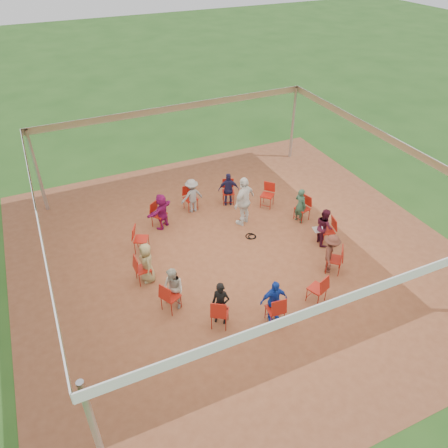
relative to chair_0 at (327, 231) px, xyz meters
name	(u,v)px	position (x,y,z in m)	size (l,w,h in m)	color
ground	(236,253)	(-2.83, 0.67, -0.45)	(80.00, 80.00, 0.00)	#234C18
dirt_patch	(236,253)	(-2.83, 0.67, -0.44)	(13.00, 13.00, 0.00)	brown
tent	(238,187)	(-2.83, 0.67, 1.92)	(10.33, 10.33, 3.00)	#B2B2B7
chair_0	(327,231)	(0.00, 0.00, 0.00)	(0.42, 0.44, 0.90)	#A51A0F
chair_1	(302,209)	(-0.01, 1.39, 0.00)	(0.42, 0.44, 0.90)	#A51A0F
chair_2	(267,195)	(-0.67, 2.62, 0.00)	(0.42, 0.44, 0.90)	#A51A0F
chair_3	(228,192)	(-1.83, 3.40, 0.00)	(0.42, 0.44, 0.90)	#A51A0F
chair_4	(191,199)	(-3.21, 3.55, 0.00)	(0.42, 0.44, 0.90)	#A51A0F
chair_5	(159,215)	(-4.51, 3.05, 0.00)	(0.42, 0.44, 0.90)	#A51A0F
chair_6	(141,239)	(-5.42, 2.00, 0.00)	(0.42, 0.44, 0.90)	#A51A0F
chair_7	(143,269)	(-5.74, 0.64, 0.00)	(0.42, 0.44, 0.90)	#A51A0F
chair_8	(171,296)	(-5.39, -0.71, 0.00)	(0.42, 0.44, 0.90)	#A51A0F
chair_9	(220,312)	(-4.46, -1.74, 0.00)	(0.42, 0.44, 0.90)	#A51A0F
chair_10	(275,309)	(-3.15, -2.22, 0.00)	(0.42, 0.44, 0.90)	#A51A0F
chair_11	(317,289)	(-1.77, -2.04, 0.00)	(0.42, 0.44, 0.90)	#A51A0F
chair_12	(334,259)	(-0.63, -1.24, 0.00)	(0.42, 0.44, 0.90)	#A51A0F
person_seated_0	(324,226)	(-0.12, 0.03, 0.18)	(0.61, 0.35, 1.25)	#401122
person_seated_1	(300,205)	(-0.13, 1.36, 0.18)	(0.45, 0.30, 1.25)	#2A4F3A
person_seated_2	(229,190)	(-1.87, 3.29, 0.18)	(0.73, 0.37, 1.25)	#1E1C43
person_seated_3	(192,196)	(-3.20, 3.43, 0.18)	(0.80, 0.40, 1.25)	gray
person_seated_4	(162,211)	(-4.44, 2.95, 0.18)	(1.16, 0.43, 1.25)	#8B135D
person_seated_5	(147,263)	(-5.62, 0.64, 0.18)	(0.61, 0.34, 1.25)	#968856
person_seated_6	(173,289)	(-5.29, -0.65, 0.18)	(0.61, 0.35, 1.25)	#B0AE9E
person_seated_7	(221,304)	(-4.39, -1.64, 0.18)	(0.45, 0.30, 1.25)	black
person_seated_8	(274,301)	(-3.14, -2.10, 0.18)	(0.73, 0.37, 1.25)	#193EB7
person_seated_9	(331,254)	(-0.73, -1.16, 0.18)	(0.80, 0.40, 1.25)	#592E24
standing_person	(244,201)	(-1.89, 2.04, 0.42)	(1.02, 0.52, 1.74)	silver
cable_coil	(251,236)	(-2.02, 1.22, -0.43)	(0.39, 0.39, 0.03)	black
laptop	(319,228)	(-0.27, 0.06, 0.15)	(0.33, 0.38, 0.23)	#B7B7BC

